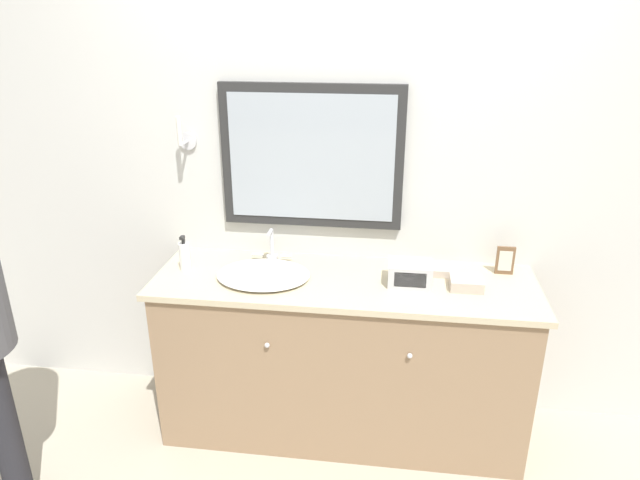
{
  "coord_description": "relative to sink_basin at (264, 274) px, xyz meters",
  "views": [
    {
      "loc": [
        0.21,
        -2.14,
        2.07
      ],
      "look_at": [
        -0.12,
        0.32,
        1.07
      ],
      "focal_mm": 32.0,
      "sensor_mm": 36.0,
      "label": 1
    }
  ],
  "objects": [
    {
      "name": "ground_plane",
      "position": [
        0.39,
        -0.3,
        -0.89
      ],
      "size": [
        14.0,
        14.0,
        0.0
      ],
      "primitive_type": "plane",
      "color": "#B2A893"
    },
    {
      "name": "wall_back",
      "position": [
        0.38,
        0.34,
        0.39
      ],
      "size": [
        8.0,
        0.18,
        2.55
      ],
      "color": "silver",
      "rests_on": "ground_plane"
    },
    {
      "name": "vanity_counter",
      "position": [
        0.39,
        0.02,
        -0.45
      ],
      "size": [
        1.84,
        0.58,
        0.87
      ],
      "color": "#937556",
      "rests_on": "ground_plane"
    },
    {
      "name": "sink_basin",
      "position": [
        0.0,
        0.0,
        0.0
      ],
      "size": [
        0.45,
        0.42,
        0.18
      ],
      "color": "white",
      "rests_on": "vanity_counter"
    },
    {
      "name": "soap_bottle",
      "position": [
        -0.4,
        0.03,
        0.06
      ],
      "size": [
        0.05,
        0.05,
        0.18
      ],
      "color": "white",
      "rests_on": "vanity_counter"
    },
    {
      "name": "appliance_box",
      "position": [
        0.7,
        0.02,
        0.03
      ],
      "size": [
        0.2,
        0.15,
        0.11
      ],
      "color": "#BCBCC1",
      "rests_on": "vanity_counter"
    },
    {
      "name": "picture_frame",
      "position": [
        1.16,
        0.19,
        0.05
      ],
      "size": [
        0.09,
        0.01,
        0.14
      ],
      "color": "brown",
      "rests_on": "vanity_counter"
    },
    {
      "name": "hand_towel_near_sink",
      "position": [
        0.86,
        0.16,
        -0.0
      ],
      "size": [
        0.16,
        0.13,
        0.04
      ],
      "color": "#B7A899",
      "rests_on": "vanity_counter"
    },
    {
      "name": "hand_towel_far_corner",
      "position": [
        0.96,
        0.01,
        0.01
      ],
      "size": [
        0.15,
        0.12,
        0.05
      ],
      "color": "#B7A899",
      "rests_on": "vanity_counter"
    }
  ]
}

